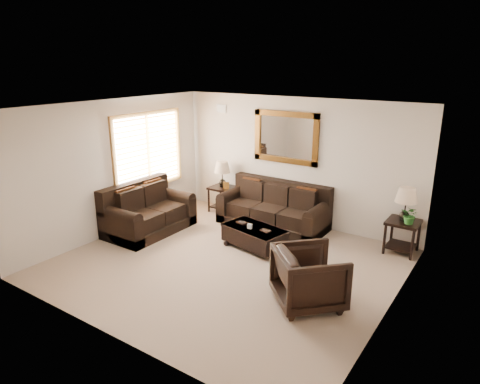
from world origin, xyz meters
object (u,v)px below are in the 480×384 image
Objects in this scene: loveseat at (147,214)px; end_table_right at (405,211)px; end_table_left at (222,179)px; armchair at (309,275)px; coffee_table at (254,235)px; sofa at (274,210)px.

end_table_right reaches higher than loveseat.
loveseat is 1.43× the size of end_table_right.
end_table_left is 4.29m from armchair.
end_table_left reaches higher than coffee_table.
end_table_right is (4.66, 1.85, 0.45)m from loveseat.
end_table_right is 0.97× the size of coffee_table.
end_table_left is at bearing -17.34° from loveseat.
end_table_right reaches higher than end_table_left.
loveseat is at bearing -107.34° from end_table_left.
loveseat reaches higher than armchair.
sofa is at bearing -177.19° from end_table_right.
armchair is (-0.66, -2.57, -0.35)m from end_table_right.
sofa is 2.68m from loveseat.
end_table_left is 1.27× the size of armchair.
sofa reaches higher than armchair.
armchair is (1.70, -1.23, 0.22)m from coffee_table.
armchair is (1.95, -2.44, 0.13)m from sofa.
loveseat is at bearing -139.94° from sofa.
armchair is at bearing -100.17° from loveseat.
end_table_right reaches higher than armchair.
coffee_table is (1.72, -1.35, -0.53)m from end_table_left.
sofa is 1.54m from end_table_left.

